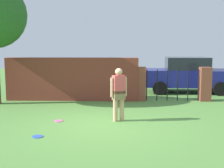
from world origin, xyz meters
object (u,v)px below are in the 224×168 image
(car, at_px, (187,75))
(frisbee_pink, at_px, (59,121))
(frisbee_blue, at_px, (38,137))
(person, at_px, (119,92))

(car, relative_size, frisbee_pink, 15.85)
(car, distance_m, frisbee_pink, 7.64)
(car, height_order, frisbee_pink, car)
(frisbee_blue, bearing_deg, car, 53.44)
(car, bearing_deg, frisbee_blue, 56.29)
(frisbee_pink, bearing_deg, car, 47.75)
(person, height_order, frisbee_blue, person)
(car, relative_size, frisbee_blue, 15.85)
(frisbee_blue, distance_m, frisbee_pink, 1.56)
(car, bearing_deg, frisbee_pink, 50.61)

